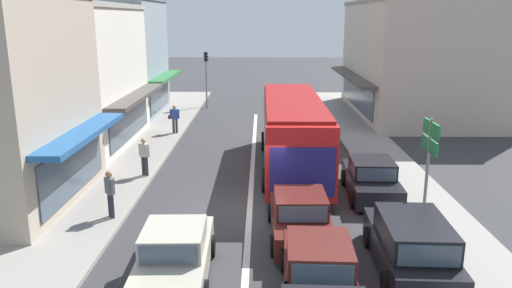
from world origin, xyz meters
The scene contains 18 objects.
ground_plane centered at (0.00, 0.00, 0.00)m, with size 140.00×140.00×0.00m, color #353538.
lane_centre_line centered at (0.00, 4.00, 0.00)m, with size 0.20×28.00×0.01m, color silver.
sidewalk_left centered at (-6.80, 6.00, 0.07)m, with size 5.20×44.00×0.14m, color gray.
kerb_right centered at (6.20, 6.00, 0.06)m, with size 2.80×44.00×0.12m, color gray.
shopfront_mid_block centered at (-10.18, 8.97, 3.68)m, with size 8.36×9.27×7.36m.
shopfront_far_end centered at (-10.18, 17.72, 3.98)m, with size 8.02×7.74×7.98m.
building_right_far centered at (11.48, 18.18, 3.91)m, with size 9.83×13.72×7.83m.
city_bus centered at (1.79, 4.89, 1.88)m, with size 2.78×10.87×3.23m.
sedan_behind_bus_near centered at (1.61, -2.30, 0.66)m, with size 1.95×4.23×1.47m.
hatchback_queue_far_back centered at (1.81, -5.70, 0.71)m, with size 1.93×3.76×1.54m.
sedan_behind_bus_mid centered at (-1.83, -4.90, 0.66)m, with size 1.99×4.25×1.47m.
parked_wagon_kerb_front centered at (4.43, -4.43, 0.75)m, with size 2.06×4.56×1.58m.
parked_sedan_kerb_second centered at (4.61, 1.46, 0.66)m, with size 2.01×4.26×1.47m.
traffic_light_downstreet centered at (-3.75, 20.60, 2.85)m, with size 0.33×0.24×4.20m.
directional_road_sign centered at (5.75, -1.38, 2.70)m, with size 0.10×1.40×3.60m.
pedestrian_with_handbag_near centered at (-4.64, 11.56, 1.07)m, with size 0.66×0.28×1.63m.
pedestrian_browsing_midblock centered at (-4.63, -1.11, 1.07)m, with size 0.39×0.47×1.63m.
pedestrian_far_walker centered at (-4.54, 3.48, 1.07)m, with size 0.51×0.36×1.63m.
Camera 1 is at (0.43, -16.73, 6.68)m, focal length 35.00 mm.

